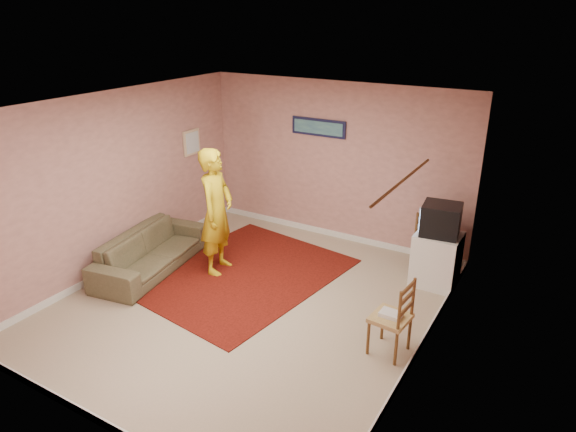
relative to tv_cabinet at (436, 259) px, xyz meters
The scene contains 26 objects.
ground 2.65m from the tv_cabinet, 138.09° to the right, with size 5.00×5.00×0.00m, color tan.
wall_back 2.28m from the tv_cabinet, 158.97° to the left, with size 4.50×0.02×2.60m, color tan.
wall_front 4.77m from the tv_cabinet, 114.65° to the right, with size 4.50×0.02×2.60m, color tan.
wall_left 4.64m from the tv_cabinet, 157.38° to the right, with size 0.02×5.00×2.60m, color tan.
wall_right 2.00m from the tv_cabinet, 80.27° to the right, with size 0.02×5.00×2.60m, color tan.
ceiling 3.43m from the tv_cabinet, 138.09° to the right, with size 4.50×5.00×0.02m, color silver.
baseboard_back 2.11m from the tv_cabinet, 159.23° to the left, with size 4.50×0.02×0.10m, color silver.
baseboard_front 4.68m from the tv_cabinet, 114.70° to the right, with size 4.50×0.02×0.10m, color silver.
baseboard_left 4.55m from the tv_cabinet, 157.33° to the right, with size 0.02×5.00×0.10m, color silver.
baseboard_right 1.80m from the tv_cabinet, 80.59° to the right, with size 0.02×5.00×0.10m, color silver.
window 2.87m from the tv_cabinet, 83.67° to the right, with size 0.01×1.10×1.50m, color black.
curtain_sheer 2.95m from the tv_cabinet, 84.29° to the right, with size 0.01×0.75×2.10m, color white.
curtain_floral 2.29m from the tv_cabinet, 82.81° to the right, with size 0.01×0.35×2.10m, color beige.
curtain_rod 3.29m from the tv_cabinet, 84.61° to the right, with size 0.02×0.02×1.40m, color brown.
picture_back 2.78m from the tv_cabinet, 162.34° to the left, with size 0.95×0.04×0.28m.
picture_left 4.33m from the tv_cabinet, behind, with size 0.04×0.38×0.42m.
area_rug 2.78m from the tv_cabinet, 155.18° to the right, with size 2.32×2.90×0.02m, color #320905.
tv_cabinet is the anchor object (origin of this frame).
crt_tv 0.60m from the tv_cabinet, behind, with size 0.55×0.51×0.43m.
chair_a 0.37m from the tv_cabinet, 128.58° to the left, with size 0.50×0.48×0.47m.
dvd_player 0.35m from the tv_cabinet, 128.58° to the left, with size 0.38×0.27×0.07m, color #BBBBC0.
blue_throw 0.59m from the tv_cabinet, 115.13° to the left, with size 0.42×0.05×0.44m, color #84ADD9.
chair_b 1.82m from the tv_cabinet, 90.47° to the right, with size 0.43×0.45×0.50m.
game_console 1.81m from the tv_cabinet, 90.47° to the right, with size 0.23×0.17×0.05m, color silver.
sofa 4.12m from the tv_cabinet, 155.67° to the right, with size 2.00×0.78×0.58m, color brown.
person 3.16m from the tv_cabinet, 157.22° to the right, with size 0.68×0.44×1.85m, color gold.
Camera 1 is at (3.40, -4.80, 3.62)m, focal length 32.00 mm.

